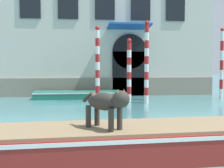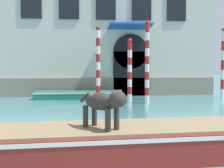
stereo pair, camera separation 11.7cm
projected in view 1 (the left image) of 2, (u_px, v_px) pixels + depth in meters
name	position (u px, v px, depth m)	size (l,w,h in m)	color
boat_foreground	(139.00, 140.00, 6.87)	(7.58, 2.28, 0.70)	maroon
dog_on_deck	(107.00, 102.00, 6.42)	(0.92, 1.04, 0.85)	#332D28
boat_moored_near_palazzo	(78.00, 95.00, 18.89)	(5.23, 1.65, 0.44)	#1E6651
mooring_pole_0	(146.00, 65.00, 18.08)	(0.23, 0.23, 4.01)	white
mooring_pole_1	(129.00, 70.00, 17.29)	(0.25, 0.25, 3.49)	white
mooring_pole_2	(222.00, 63.00, 18.71)	(0.21, 0.21, 4.24)	white
mooring_pole_3	(147.00, 62.00, 16.48)	(0.23, 0.23, 4.36)	white
mooring_pole_4	(98.00, 64.00, 17.16)	(0.25, 0.25, 4.16)	white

